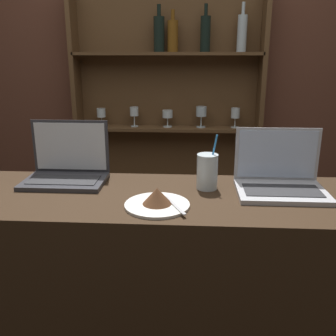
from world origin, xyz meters
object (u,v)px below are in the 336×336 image
object	(u,v)px
laptop_far	(280,178)
water_glass	(207,172)
laptop_near	(67,168)
cake_plate	(157,200)

from	to	relation	value
laptop_far	water_glass	world-z (taller)	laptop_far
laptop_far	water_glass	size ratio (longest dim) A/B	1.54
laptop_near	laptop_far	distance (m)	0.87
laptop_near	laptop_far	bearing A→B (deg)	-4.46
laptop_near	laptop_far	xyz separation A→B (m)	(0.86, -0.07, -0.01)
cake_plate	water_glass	distance (m)	0.27
cake_plate	water_glass	xyz separation A→B (m)	(0.18, 0.20, 0.05)
laptop_near	cake_plate	xyz separation A→B (m)	(0.40, -0.26, -0.03)
laptop_near	water_glass	bearing A→B (deg)	-6.11
water_glass	laptop_near	bearing A→B (deg)	173.89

